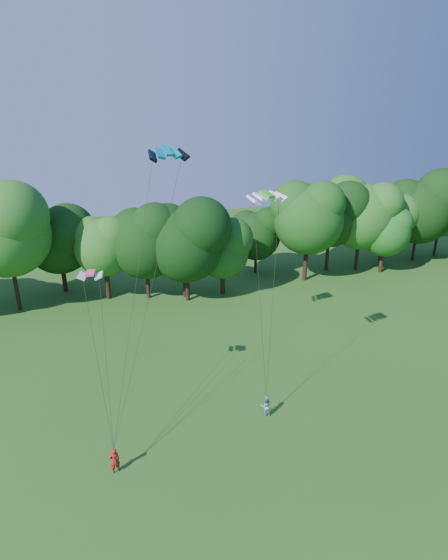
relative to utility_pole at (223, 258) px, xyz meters
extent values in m
cylinder|color=#B6B6AC|center=(0.00, 0.00, -0.11)|extent=(0.21, 0.21, 8.60)
cube|color=#B6B6AC|center=(0.00, 0.00, 3.97)|extent=(1.64, 0.66, 0.08)
imported|color=#B11816|center=(-13.69, -24.90, -3.55)|extent=(0.71, 0.55, 1.71)
imported|color=#8C9BC2|center=(-3.14, -22.42, -3.62)|extent=(0.85, 0.70, 1.58)
cube|color=#057596|center=(-8.20, -15.00, 13.31)|extent=(2.93, 1.77, 0.72)
cube|color=green|center=(-2.72, -20.11, 10.91)|extent=(2.76, 1.78, 0.42)
cube|color=#EE428A|center=(-14.03, -19.60, 6.48)|extent=(1.66, 1.05, 0.24)
cylinder|color=black|center=(-4.38, -0.71, -2.18)|extent=(0.41, 0.41, 4.45)
ellipsoid|color=black|center=(-4.38, -0.71, 3.68)|extent=(8.90, 8.90, 9.71)
cylinder|color=#372316|center=(22.61, 1.51, -2.65)|extent=(0.43, 0.43, 3.53)
ellipsoid|color=#1B581A|center=(22.61, 1.51, 2.00)|extent=(7.05, 7.05, 7.70)
camera|label=1|loc=(-13.00, -46.24, 15.73)|focal=28.00mm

